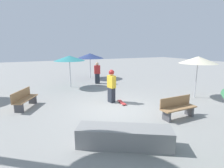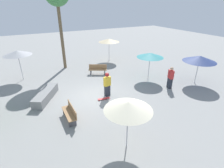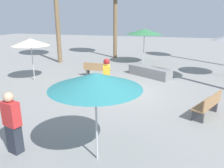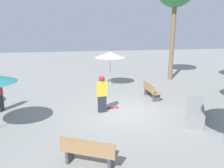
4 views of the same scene
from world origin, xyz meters
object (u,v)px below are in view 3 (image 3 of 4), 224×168
Objects in this scene: concrete_ledge at (149,72)px; shade_umbrella_cream at (31,42)px; skater_main at (107,76)px; bench_near at (97,70)px; shade_umbrella_teal at (95,81)px; bystander_watching at (12,123)px; skateboard at (102,91)px; shade_umbrella_green at (144,32)px; bench_far at (208,105)px.

concrete_ledge is 6.84m from shade_umbrella_cream.
skater_main reaches higher than bench_near.
skater_main is 4.16m from concrete_ledge.
shade_umbrella_teal is at bearing 135.24° from shade_umbrella_cream.
skater_main reaches higher than bystander_watching.
shade_umbrella_green is (-0.94, -7.00, 2.32)m from skateboard.
skateboard is 0.49× the size of bystander_watching.
skater_main is 1.06× the size of bench_near.
shade_umbrella_green is at bearing -76.27° from concrete_ledge.
skater_main is 1.05× the size of bench_far.
shade_umbrella_green is 1.20× the size of shade_umbrella_teal.
skater_main is 4.95m from shade_umbrella_cream.
shade_umbrella_cream is 7.10m from bystander_watching.
concrete_ledge is 1.66× the size of bench_far.
bench_near is 6.86m from bench_far.
shade_umbrella_green is at bearing -87.42° from shade_umbrella_teal.
bench_near is 0.69× the size of shade_umbrella_cream.
skateboard is 3.87m from concrete_ledge.
bench_far reaches higher than concrete_ledge.
shade_umbrella_cream is at bearing -44.76° from shade_umbrella_teal.
bench_near is 0.60× the size of shade_umbrella_green.
concrete_ledge is 5.52m from bench_far.
bench_near is (1.15, -2.56, 0.37)m from skateboard.
bench_near and bench_far have the same top height.
shade_umbrella_cream reaches higher than bystander_watching.
shade_umbrella_teal is 1.34× the size of bystander_watching.
shade_umbrella_teal is (2.94, 3.36, 1.61)m from bench_far.
concrete_ledge is 1.62× the size of bystander_watching.
bench_far is at bearing -114.24° from skater_main.
skater_main is 7.60m from shade_umbrella_green.
skater_main is 3.39m from bench_near.
bystander_watching is (1.04, 4.69, -0.09)m from skater_main.
concrete_ledge is 1.21× the size of shade_umbrella_teal.
bench_near reaches higher than concrete_ledge.
shade_umbrella_teal is (-1.11, 4.39, 1.12)m from skater_main.
bystander_watching is at bearing 179.02° from skateboard.
bench_far is at bearing -101.73° from skateboard.
bench_near is at bearing 82.06° from bench_far.
skateboard is 0.37× the size of shade_umbrella_teal.
shade_umbrella_cream is (6.08, 2.55, 1.83)m from concrete_ledge.
shade_umbrella_cream is (4.26, -0.86, 2.06)m from skateboard.
bench_near is at bearing 108.64° from bystander_watching.
skater_main is 4.20m from bench_far.
shade_umbrella_green is at bearing -1.13° from skateboard.
shade_umbrella_green is at bearing 64.56° from bench_near.
skateboard is 4.66m from bench_far.
bench_near is at bearing 64.77° from shade_umbrella_green.
skater_main is at bearing 69.34° from concrete_ledge.
shade_umbrella_green reaches higher than shade_umbrella_cream.
bench_far is 0.61× the size of shade_umbrella_green.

